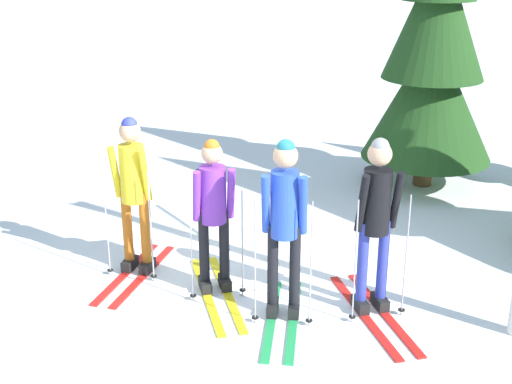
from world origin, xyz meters
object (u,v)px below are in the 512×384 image
Objects in this scene: skier_in_yellow at (133,188)px; pine_tree_far at (434,45)px; skier_in_black at (376,218)px; skier_in_blue at (284,221)px; skier_in_purple at (213,208)px.

pine_tree_far is (3.22, 3.79, 1.14)m from skier_in_yellow.
skier_in_blue is at bearing -160.65° from skier_in_black.
skier_in_yellow is 0.98× the size of skier_in_blue.
skier_in_black is at bearing -97.51° from pine_tree_far.
skier_in_yellow is at bearing 161.46° from skier_in_blue.
skier_in_black is (0.86, 0.30, -0.02)m from skier_in_blue.
pine_tree_far is at bearing 49.66° from skier_in_yellow.
skier_in_black is at bearing 19.35° from skier_in_blue.
skier_in_blue reaches higher than skier_in_purple.
pine_tree_far reaches higher than skier_in_yellow.
skier_in_purple is at bearing 177.27° from skier_in_black.
skier_in_blue is at bearing -18.54° from skier_in_yellow.
skier_in_purple is 0.92× the size of skier_in_blue.
skier_in_purple is 1.70m from skier_in_black.
skier_in_blue is at bearing -24.75° from skier_in_purple.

